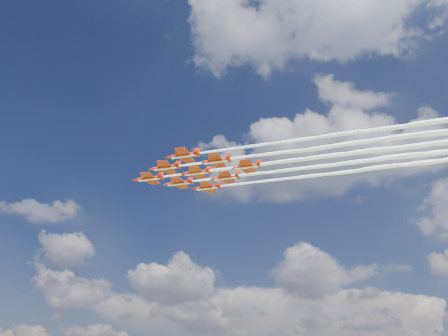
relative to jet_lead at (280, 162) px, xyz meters
The scene contains 9 objects.
jet_lead is the anchor object (origin of this frame).
jet_row2_port 11.41m from the jet_lead, 27.15° to the right, with size 105.30×21.21×3.05m.
jet_row2_starb 11.41m from the jet_lead, 44.36° to the left, with size 105.30×21.21×3.05m.
jet_row3_port 22.82m from the jet_lead, 27.15° to the right, with size 105.30×21.21×3.05m.
jet_row3_centre 18.52m from the jet_lead, ahead, with size 105.30×21.21×3.05m.
jet_row3_starb 22.82m from the jet_lead, 44.36° to the left, with size 105.30×21.21×3.05m.
jet_row4_port 28.57m from the jet_lead, ahead, with size 105.30×21.21×3.05m.
jet_row4_starb 28.57m from the jet_lead, 22.10° to the left, with size 105.30×21.21×3.05m.
jet_tail 37.04m from the jet_lead, ahead, with size 105.30×21.21×3.05m.
Camera 1 is at (63.88, -121.32, 17.95)m, focal length 35.00 mm.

